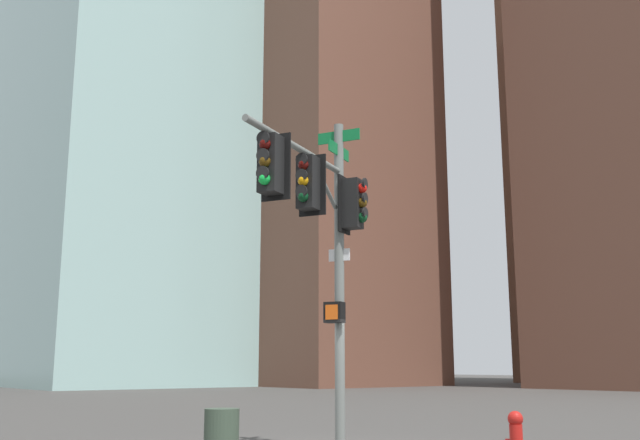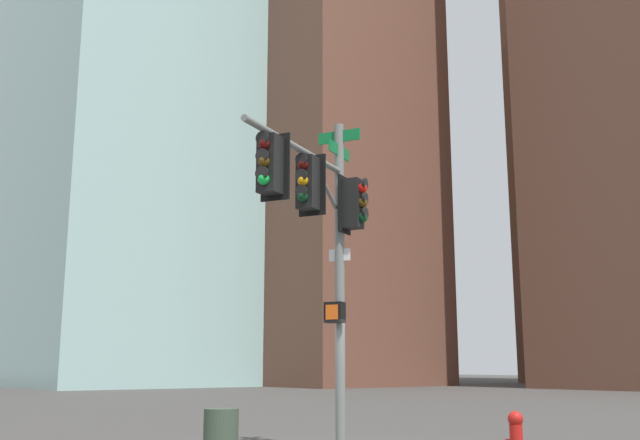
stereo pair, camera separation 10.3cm
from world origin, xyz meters
name	(u,v)px [view 2 (the right image)]	position (x,y,z in m)	size (l,w,h in m)	color
signal_pole_assembly	(321,216)	(-0.93, 0.87, 4.39)	(2.07, 3.80, 6.50)	slate
fire_hydrant	(516,435)	(-3.52, -1.27, 0.47)	(0.34, 0.26, 0.87)	red
litter_bin	(221,439)	(-1.01, 3.00, 0.47)	(0.56, 0.56, 0.95)	#384738
building_brick_midblock	(329,131)	(38.36, -31.62, 22.72)	(16.23, 14.64, 45.44)	brown
building_glass_tower	(164,68)	(52.10, -21.58, 30.84)	(28.54, 27.09, 61.69)	#9EC6C1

